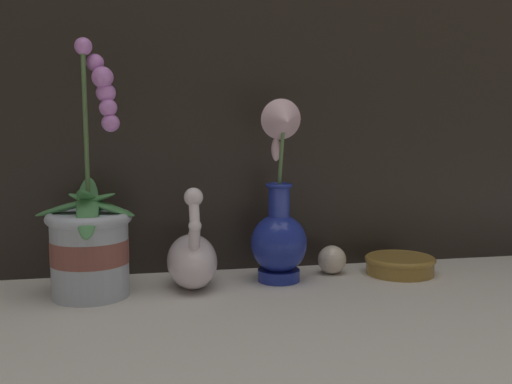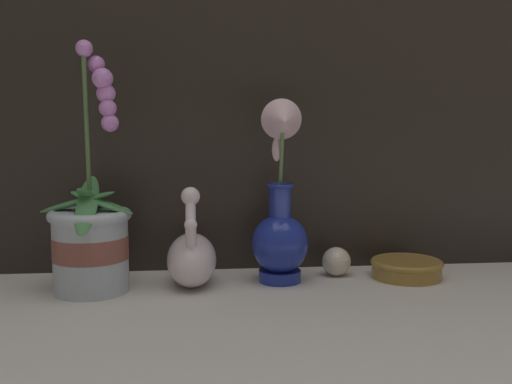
{
  "view_description": "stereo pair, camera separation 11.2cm",
  "coord_description": "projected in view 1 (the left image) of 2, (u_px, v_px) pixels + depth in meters",
  "views": [
    {
      "loc": [
        -0.23,
        -0.97,
        0.31
      ],
      "look_at": [
        -0.01,
        0.12,
        0.18
      ],
      "focal_mm": 42.0,
      "sensor_mm": 36.0,
      "label": 1
    },
    {
      "loc": [
        -0.12,
        -0.99,
        0.31
      ],
      "look_at": [
        -0.01,
        0.12,
        0.18
      ],
      "focal_mm": 42.0,
      "sensor_mm": 36.0,
      "label": 2
    }
  ],
  "objects": [
    {
      "name": "ground_plane",
      "position": [
        276.0,
        302.0,
        1.03
      ],
      "size": [
        2.8,
        2.8,
        0.0
      ],
      "primitive_type": "plane",
      "color": "beige"
    },
    {
      "name": "amber_dish",
      "position": [
        400.0,
        264.0,
        1.21
      ],
      "size": [
        0.14,
        0.14,
        0.04
      ],
      "color": "olive",
      "rests_on": "ground_plane"
    },
    {
      "name": "swan_figurine",
      "position": [
        192.0,
        258.0,
        1.11
      ],
      "size": [
        0.09,
        0.17,
        0.19
      ],
      "color": "white",
      "rests_on": "ground_plane"
    },
    {
      "name": "blue_vase",
      "position": [
        280.0,
        223.0,
        1.14
      ],
      "size": [
        0.11,
        0.12,
        0.35
      ],
      "color": "navy",
      "rests_on": "ground_plane"
    },
    {
      "name": "orchid_potted_plant",
      "position": [
        90.0,
        239.0,
        1.05
      ],
      "size": [
        0.18,
        0.2,
        0.45
      ],
      "color": "#B2BCCC",
      "rests_on": "ground_plane"
    },
    {
      "name": "glass_sphere",
      "position": [
        332.0,
        260.0,
        1.21
      ],
      "size": [
        0.06,
        0.06,
        0.06
      ],
      "color": "beige",
      "rests_on": "ground_plane"
    }
  ]
}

